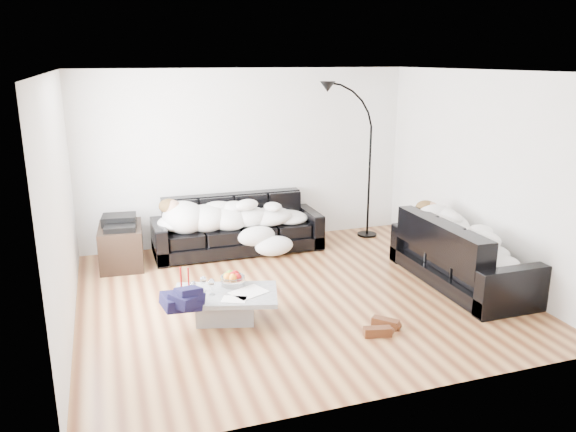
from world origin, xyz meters
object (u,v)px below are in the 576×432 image
object	(u,v)px
sleeper_right	(463,235)
candle_right	(189,279)
sofa_right	(462,252)
sleeper_back	(238,211)
wine_glass_a	(203,284)
floor_lamp	(370,170)
wine_glass_c	(212,287)
fruit_bowl	(233,278)
shoes	(381,327)
sofa_back	(238,225)
wine_glass_b	(193,288)
av_cabinet	(121,246)
coffee_table	(225,307)
candle_left	(181,279)
stereo	(119,222)

from	to	relation	value
sleeper_right	candle_right	xyz separation A→B (m)	(-3.37, 0.11, -0.19)
sofa_right	sleeper_back	world-z (taller)	sleeper_back
sleeper_right	candle_right	size ratio (longest dim) A/B	6.97
sleeper_right	wine_glass_a	world-z (taller)	sleeper_right
wine_glass_a	floor_lamp	world-z (taller)	floor_lamp
candle_right	wine_glass_c	bearing A→B (deg)	-43.14
fruit_bowl	wine_glass_a	distance (m)	0.34
wine_glass_c	wine_glass_a	bearing A→B (deg)	118.07
sleeper_back	shoes	xyz separation A→B (m)	(0.80, -2.91, -0.57)
sofa_back	wine_glass_b	bearing A→B (deg)	-114.77
fruit_bowl	wine_glass_b	xyz separation A→B (m)	(-0.46, -0.15, -0.00)
sleeper_back	candle_right	bearing A→B (deg)	-117.64
wine_glass_b	av_cabinet	bearing A→B (deg)	107.54
sleeper_back	fruit_bowl	bearing A→B (deg)	-105.30
shoes	coffee_table	bearing A→B (deg)	176.70
sofa_right	shoes	size ratio (longest dim) A/B	4.27
fruit_bowl	candle_right	world-z (taller)	candle_right
candle_right	floor_lamp	world-z (taller)	floor_lamp
candle_right	shoes	world-z (taller)	candle_right
wine_glass_b	wine_glass_c	bearing A→B (deg)	-11.80
sofa_right	fruit_bowl	xyz separation A→B (m)	(-2.88, 0.10, -0.01)
wine_glass_a	wine_glass_c	world-z (taller)	wine_glass_c
sofa_right	wine_glass_b	xyz separation A→B (m)	(-3.34, -0.05, -0.01)
candle_left	candle_right	distance (m)	0.08
fruit_bowl	av_cabinet	xyz separation A→B (m)	(-1.11, 1.91, -0.12)
shoes	floor_lamp	size ratio (longest dim) A/B	0.22
stereo	floor_lamp	bearing A→B (deg)	9.14
sofa_back	candle_left	bearing A→B (deg)	-119.06
candle_left	av_cabinet	world-z (taller)	candle_left
wine_glass_b	floor_lamp	size ratio (longest dim) A/B	0.07
sleeper_back	wine_glass_c	size ratio (longest dim) A/B	11.66
candle_left	stereo	world-z (taller)	stereo
candle_right	floor_lamp	size ratio (longest dim) A/B	0.12
fruit_bowl	stereo	xyz separation A→B (m)	(-1.11, 1.91, 0.22)
sleeper_back	stereo	world-z (taller)	sleeper_back
candle_right	floor_lamp	bearing A→B (deg)	33.25
sleeper_back	candle_left	world-z (taller)	sleeper_back
coffee_table	floor_lamp	distance (m)	3.72
sleeper_right	sofa_back	bearing A→B (deg)	48.17
wine_glass_c	shoes	bearing A→B (deg)	-25.58
fruit_bowl	stereo	world-z (taller)	stereo
sofa_right	sleeper_right	distance (m)	0.22
sofa_right	stereo	bearing A→B (deg)	63.31
wine_glass_c	candle_left	bearing A→B (deg)	142.52
sleeper_right	stereo	size ratio (longest dim) A/B	3.98
sofa_back	stereo	bearing A→B (deg)	-176.68
shoes	floor_lamp	world-z (taller)	floor_lamp
wine_glass_a	coffee_table	bearing A→B (deg)	-31.88
candle_left	floor_lamp	bearing A→B (deg)	32.33
wine_glass_c	stereo	xyz separation A→B (m)	(-0.84, 2.10, 0.21)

